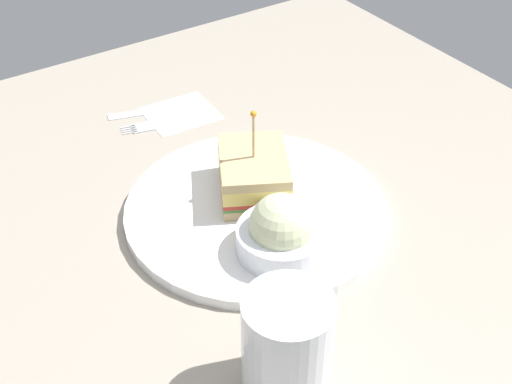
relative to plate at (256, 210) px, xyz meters
The scene contains 8 objects.
ground_plane 1.64cm from the plate, ahead, with size 92.19×92.19×2.00cm, color #9E9384.
plate is the anchor object (origin of this frame).
sandwich_half_center 4.08cm from the plate, 117.80° to the right, with size 11.35×12.41×10.76cm.
coleslaw_bowl 8.28cm from the plate, 76.39° to the left, with size 9.35×9.35×6.73cm.
drink_glass 23.53cm from the plate, 62.94° to the left, with size 7.74×7.74×10.21cm.
napkin 23.75cm from the plate, 97.89° to the right, with size 9.13×8.22×0.15cm, color white.
fork 22.78cm from the plate, 87.71° to the right, with size 11.84×4.01×0.35cm.
knife 26.26cm from the plate, 90.56° to the right, with size 13.45×4.96×0.35cm.
Camera 1 is at (34.24, 51.75, 52.01)cm, focal length 50.47 mm.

